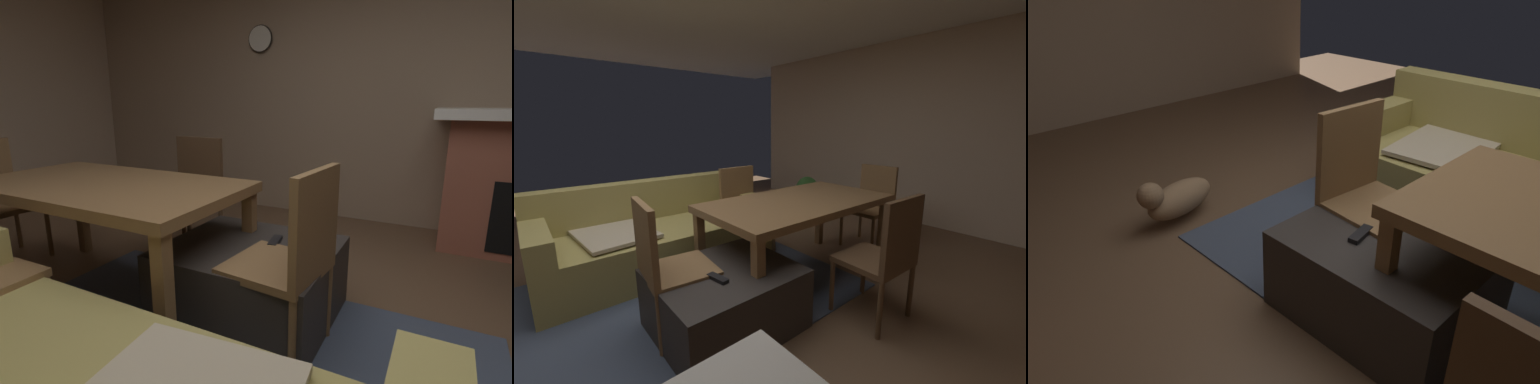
{
  "view_description": "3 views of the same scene",
  "coord_description": "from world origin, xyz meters",
  "views": [
    {
      "loc": [
        -0.62,
        1.2,
        1.21
      ],
      "look_at": [
        0.21,
        -0.41,
        0.77
      ],
      "focal_mm": 26.08,
      "sensor_mm": 36.0,
      "label": 1
    },
    {
      "loc": [
        -0.7,
        -2.15,
        1.39
      ],
      "look_at": [
        0.41,
        -0.85,
        1.01
      ],
      "focal_mm": 21.3,
      "sensor_mm": 36.0,
      "label": 2
    },
    {
      "loc": [
        1.29,
        -2.15,
        1.62
      ],
      "look_at": [
        0.08,
        -1.0,
        0.77
      ],
      "focal_mm": 32.71,
      "sensor_mm": 36.0,
      "label": 3
    }
  ],
  "objects": [
    {
      "name": "tv_remote",
      "position": [
        0.19,
        -0.6,
        0.44
      ],
      "size": [
        0.08,
        0.17,
        0.02
      ],
      "primitive_type": "cube",
      "rotation": [
        0.0,
        0.0,
        0.17
      ],
      "color": "black",
      "rests_on": "ottoman_coffee_table"
    },
    {
      "name": "floor",
      "position": [
        0.0,
        0.0,
        0.0
      ],
      "size": [
        8.91,
        8.91,
        0.0
      ],
      "primitive_type": "plane",
      "color": "brown"
    },
    {
      "name": "ottoman_coffee_table",
      "position": [
        0.3,
        -0.51,
        0.22
      ],
      "size": [
        0.92,
        0.8,
        0.43
      ],
      "primitive_type": "cube",
      "color": "#2D2826",
      "rests_on": "ground"
    },
    {
      "name": "couch",
      "position": [
        0.32,
        0.77,
        0.3
      ],
      "size": [
        2.13,
        0.93,
        0.82
      ],
      "color": "#9E8E4C",
      "rests_on": "ground"
    },
    {
      "name": "dining_chair_west",
      "position": [
        -0.03,
        -0.32,
        0.52
      ],
      "size": [
        0.48,
        0.48,
        0.93
      ],
      "color": "brown",
      "rests_on": "ground"
    },
    {
      "name": "small_dog",
      "position": [
        -1.18,
        -0.79,
        0.18
      ],
      "size": [
        0.33,
        0.6,
        0.32
      ],
      "color": "#8C6B4C",
      "rests_on": "ground"
    },
    {
      "name": "area_rug",
      "position": [
        0.3,
        0.1,
        0.01
      ],
      "size": [
        2.6,
        2.0,
        0.01
      ],
      "primitive_type": "cube",
      "color": "#3D475B",
      "rests_on": "ground"
    }
  ]
}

